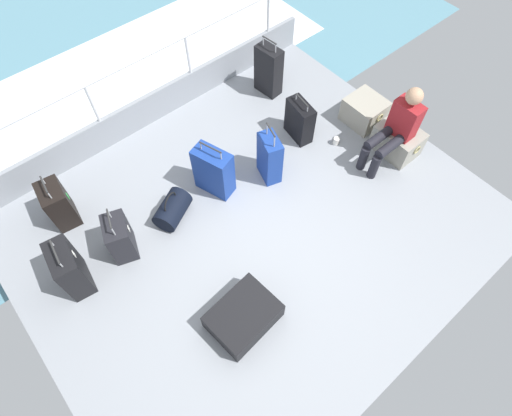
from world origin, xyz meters
TOP-DOWN VIEW (x-y plane):
  - ground_plane at (0.00, 0.00)m, footprint 4.40×5.20m
  - gunwale_port at (-2.17, 0.00)m, footprint 0.06×5.20m
  - railing_port at (-2.17, 0.00)m, footprint 0.04×4.20m
  - sea_wake at (-3.60, 0.00)m, footprint 12.00×12.00m
  - cargo_crate_0 at (-0.30, 2.20)m, footprint 0.52×0.46m
  - cargo_crate_1 at (0.33, 2.12)m, footprint 0.59×0.42m
  - passenger_seated at (0.33, 1.94)m, footprint 0.34×0.66m
  - suitcase_0 at (-0.67, -1.91)m, footprint 0.47×0.30m
  - suitcase_1 at (-0.43, 0.60)m, footprint 0.39×0.29m
  - suitcase_2 at (0.82, -0.83)m, footprint 0.58×0.72m
  - suitcase_3 at (-1.59, 1.59)m, footprint 0.39×0.24m
  - suitcase_4 at (-1.50, -1.65)m, footprint 0.41×0.31m
  - suitcase_5 at (-0.68, -1.33)m, footprint 0.43×0.35m
  - suitcase_6 at (-0.67, 1.33)m, footprint 0.44×0.26m
  - suitcase_7 at (-0.71, -0.04)m, footprint 0.51×0.36m
  - duffel_bag at (-0.69, -0.67)m, footprint 0.47×0.54m
  - paper_cup at (-0.24, 1.62)m, footprint 0.08×0.08m

SIDE VIEW (x-z plane):
  - sea_wake at x=-3.60m, z-range -0.35..-0.33m
  - ground_plane at x=0.00m, z-range -0.06..0.00m
  - paper_cup at x=-0.24m, z-range 0.00..0.10m
  - suitcase_2 at x=0.82m, z-range 0.00..0.26m
  - duffel_bag at x=-0.69m, z-range -0.06..0.36m
  - cargo_crate_0 at x=-0.30m, z-range 0.00..0.36m
  - cargo_crate_1 at x=0.33m, z-range 0.00..0.37m
  - gunwale_port at x=-2.17m, z-range 0.00..0.45m
  - suitcase_5 at x=-0.68m, z-range -0.08..0.61m
  - suitcase_6 at x=-0.67m, z-range -0.05..0.60m
  - suitcase_4 at x=-1.50m, z-range -0.06..0.62m
  - suitcase_0 at x=-0.67m, z-range -0.04..0.67m
  - suitcase_7 at x=-0.71m, z-range -0.06..0.71m
  - suitcase_1 at x=-0.43m, z-range -0.09..0.74m
  - suitcase_3 at x=-1.59m, z-range -0.07..0.79m
  - passenger_seated at x=0.33m, z-range 0.02..1.09m
  - railing_port at x=-2.17m, z-range 0.27..1.29m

